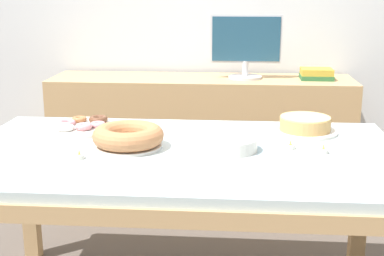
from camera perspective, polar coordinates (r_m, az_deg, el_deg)
dining_table at (r=2.10m, az=-1.16°, el=-4.44°), size 1.74×1.01×0.73m
sideboard at (r=3.34m, az=0.98°, el=-1.47°), size 1.83×0.44×0.81m
computer_monitor at (r=3.22m, az=5.77°, el=8.62°), size 0.42×0.20×0.38m
book_stack at (r=3.28m, az=13.13°, el=5.63°), size 0.19×0.16×0.06m
cake_chocolate_round at (r=2.36m, az=11.96°, el=0.27°), size 0.28×0.28×0.07m
cake_golden_bundt at (r=2.10m, az=-6.81°, el=-0.93°), size 0.28×0.28×0.09m
pastry_platter at (r=2.42m, az=-11.60°, el=0.22°), size 0.35×0.35×0.04m
plate_stack at (r=2.06m, az=4.07°, el=-1.73°), size 0.21×0.21×0.05m
tealight_near_cakes at (r=2.12m, az=10.45°, el=-1.93°), size 0.04×0.04×0.04m
tealight_left_edge at (r=2.00m, az=-11.93°, el=-2.95°), size 0.04×0.04×0.04m
tealight_right_edge at (r=2.09m, az=13.84°, el=-2.35°), size 0.04×0.04×0.04m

